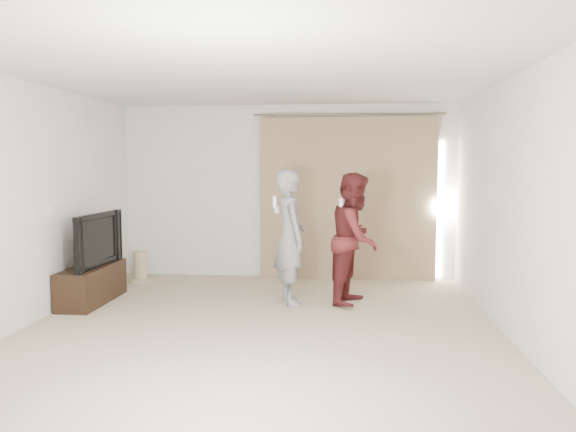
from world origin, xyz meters
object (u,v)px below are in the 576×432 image
object	(u,v)px
tv_console	(92,284)
tv	(91,239)
person_man	(290,237)
person_woman	(355,238)

from	to	relation	value
tv_console	tv	world-z (taller)	tv
tv	person_man	distance (m)	2.47
tv_console	person_woman	xyz separation A→B (m)	(3.26, 0.30, 0.58)
tv	person_woman	size ratio (longest dim) A/B	0.71
tv_console	person_man	distance (m)	2.54
tv_console	person_man	world-z (taller)	person_man
tv	person_woman	distance (m)	3.27
tv_console	tv	xyz separation A→B (m)	(0.00, 0.00, 0.56)
tv_console	person_woman	bearing A→B (deg)	5.34
tv	person_woman	world-z (taller)	person_woman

